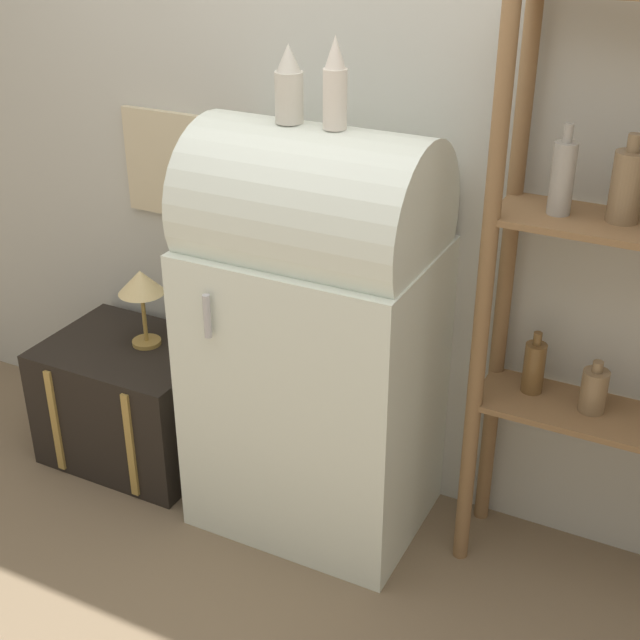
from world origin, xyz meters
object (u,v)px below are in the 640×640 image
object	(u,v)px
refrigerator	(315,334)
vase_center	(335,86)
suitcase_trunk	(134,400)
vase_left	(289,86)
desk_lamp	(141,286)

from	to	relation	value
refrigerator	vase_center	world-z (taller)	vase_center
suitcase_trunk	vase_left	size ratio (longest dim) A/B	2.81
suitcase_trunk	desk_lamp	xyz separation A→B (m)	(0.05, 0.05, 0.48)
vase_center	refrigerator	bearing A→B (deg)	174.48
suitcase_trunk	vase_left	xyz separation A→B (m)	(0.72, -0.00, 1.30)
suitcase_trunk	vase_center	xyz separation A→B (m)	(0.87, -0.00, 1.31)
suitcase_trunk	vase_center	world-z (taller)	vase_center
vase_left	desk_lamp	size ratio (longest dim) A/B	0.75
suitcase_trunk	vase_center	bearing A→B (deg)	-0.28
suitcase_trunk	desk_lamp	bearing A→B (deg)	43.38
refrigerator	vase_center	bearing A→B (deg)	-5.52
refrigerator	suitcase_trunk	distance (m)	0.94
vase_left	vase_center	bearing A→B (deg)	-0.51
vase_left	suitcase_trunk	bearing A→B (deg)	179.77
refrigerator	suitcase_trunk	world-z (taller)	refrigerator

